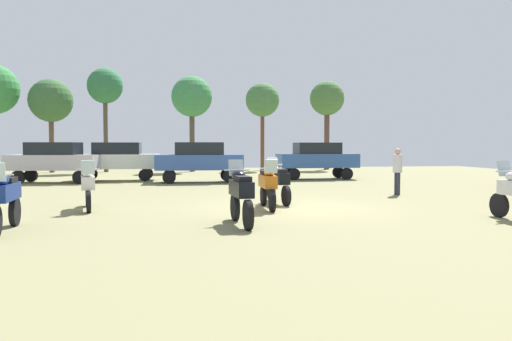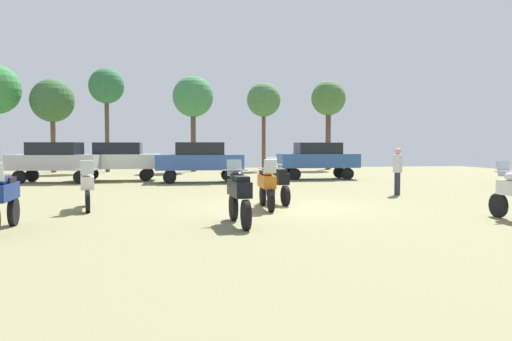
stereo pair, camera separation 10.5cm
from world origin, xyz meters
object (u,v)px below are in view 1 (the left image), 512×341
at_px(motorcycle_3, 278,181).
at_px(car_4, 317,158).
at_px(tree_4, 51,101).
at_px(motorcycle_1, 5,197).
at_px(motorcycle_5, 88,185).
at_px(motorcycle_2, 268,184).
at_px(car_2, 54,159).
at_px(car_3, 117,158).
at_px(motorcycle_7, 241,193).
at_px(tree_5, 327,100).
at_px(tree_7, 105,87).
at_px(tree_6, 262,101).
at_px(car_1, 199,159).
at_px(tree_2, 192,98).
at_px(person_1, 397,168).

xyz_separation_m(motorcycle_3, car_4, (4.60, 10.80, 0.45)).
xyz_separation_m(motorcycle_3, tree_4, (-11.25, 20.36, 4.12)).
height_order(motorcycle_1, tree_4, tree_4).
xyz_separation_m(motorcycle_5, car_4, (10.34, 11.39, 0.46)).
height_order(motorcycle_2, car_4, car_4).
bearing_deg(car_2, motorcycle_5, -154.84).
bearing_deg(motorcycle_5, car_4, -141.76).
height_order(motorcycle_2, car_3, car_3).
bearing_deg(motorcycle_3, car_2, 125.15).
relative_size(motorcycle_1, motorcycle_7, 1.05).
bearing_deg(tree_5, car_3, -146.39).
xyz_separation_m(motorcycle_3, tree_7, (-7.69, 20.35, 5.13)).
bearing_deg(car_2, tree_4, 21.55).
xyz_separation_m(car_3, tree_5, (14.61, 9.71, 4.14)).
relative_size(tree_4, tree_6, 0.98).
height_order(car_2, tree_4, tree_4).
relative_size(car_1, tree_6, 0.67).
bearing_deg(tree_4, tree_2, -2.68).
bearing_deg(tree_7, tree_2, -4.11).
bearing_deg(car_4, tree_7, 53.08).
bearing_deg(motorcycle_3, tree_5, 62.46).
bearing_deg(motorcycle_1, tree_5, -123.93).
bearing_deg(car_4, car_2, 92.36).
xyz_separation_m(motorcycle_3, car_3, (-6.07, 11.46, 0.45)).
distance_m(motorcycle_2, tree_2, 21.74).
xyz_separation_m(car_1, car_2, (-7.06, 1.01, 0.00)).
bearing_deg(car_2, tree_5, -49.83).
bearing_deg(tree_4, tree_7, -0.31).
xyz_separation_m(car_1, tree_4, (-9.31, 10.91, 3.67)).
bearing_deg(tree_5, car_2, -148.58).
bearing_deg(person_1, car_2, -121.74).
relative_size(car_1, car_3, 0.99).
bearing_deg(tree_2, motorcycle_1, -102.03).
bearing_deg(motorcycle_5, tree_7, -94.22).
relative_size(motorcycle_5, person_1, 1.23).
height_order(car_3, tree_5, tree_5).
relative_size(car_3, car_4, 1.01).
relative_size(person_1, tree_5, 0.26).
height_order(person_1, tree_7, tree_7).
height_order(tree_4, tree_7, tree_7).
xyz_separation_m(motorcycle_1, motorcycle_3, (6.91, 4.19, -0.02)).
bearing_deg(motorcycle_7, tree_2, 86.37).
height_order(motorcycle_2, tree_6, tree_6).
distance_m(motorcycle_1, motorcycle_5, 3.78).
bearing_deg(motorcycle_2, motorcycle_1, 26.29).
bearing_deg(tree_2, car_1, -90.94).
bearing_deg(person_1, tree_7, -145.63).
xyz_separation_m(car_2, tree_5, (17.55, 10.72, 4.14)).
distance_m(motorcycle_7, car_4, 16.24).
height_order(motorcycle_2, tree_7, tree_7).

